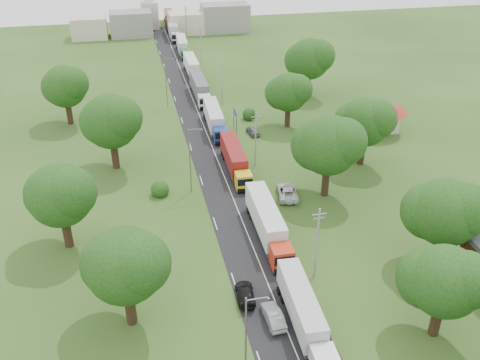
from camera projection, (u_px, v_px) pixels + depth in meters
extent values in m
plane|color=#274617|center=(253.00, 246.00, 65.60)|extent=(260.00, 260.00, 0.00)
cube|color=black|center=(222.00, 172.00, 82.71)|extent=(8.00, 200.00, 0.04)
cylinder|color=slate|center=(236.00, 123.00, 94.53)|extent=(0.12, 0.12, 4.00)
cylinder|color=slate|center=(234.00, 118.00, 96.58)|extent=(0.12, 0.12, 4.00)
cube|color=#162B97|center=(235.00, 112.00, 94.78)|extent=(0.06, 3.00, 1.00)
cube|color=silver|center=(235.00, 112.00, 94.78)|extent=(0.07, 3.10, 0.06)
cylinder|color=gray|center=(317.00, 243.00, 58.48)|extent=(0.24, 0.24, 9.00)
cube|color=gray|center=(319.00, 214.00, 56.65)|extent=(1.60, 0.10, 0.10)
cube|color=gray|center=(319.00, 218.00, 56.89)|extent=(1.20, 0.10, 0.10)
cylinder|color=gray|center=(256.00, 140.00, 82.43)|extent=(0.24, 0.24, 9.00)
cube|color=gray|center=(256.00, 117.00, 80.59)|extent=(1.60, 0.10, 0.10)
cube|color=gray|center=(256.00, 120.00, 80.84)|extent=(1.20, 0.10, 0.10)
cylinder|color=gray|center=(222.00, 83.00, 106.38)|extent=(0.24, 0.24, 9.00)
cube|color=gray|center=(222.00, 64.00, 104.54)|extent=(1.60, 0.10, 0.10)
cube|color=gray|center=(222.00, 66.00, 104.78)|extent=(1.20, 0.10, 0.10)
cylinder|color=gray|center=(201.00, 46.00, 130.33)|extent=(0.24, 0.24, 9.00)
cube|color=gray|center=(200.00, 31.00, 128.49)|extent=(1.60, 0.10, 0.10)
cube|color=gray|center=(200.00, 33.00, 128.73)|extent=(1.20, 0.10, 0.10)
cylinder|color=gray|center=(186.00, 22.00, 154.27)|extent=(0.24, 0.24, 9.00)
cube|color=gray|center=(185.00, 8.00, 152.44)|extent=(1.60, 0.10, 0.10)
cube|color=gray|center=(185.00, 10.00, 152.68)|extent=(1.20, 0.10, 0.10)
cylinder|color=slate|center=(246.00, 343.00, 45.05)|extent=(0.16, 0.16, 10.00)
cube|color=slate|center=(257.00, 299.00, 42.95)|extent=(1.80, 0.10, 0.10)
cube|color=slate|center=(266.00, 299.00, 43.17)|extent=(0.50, 0.22, 0.15)
cylinder|color=slate|center=(190.00, 161.00, 74.99)|extent=(0.16, 0.16, 10.00)
cube|color=slate|center=(195.00, 129.00, 72.89)|extent=(1.80, 0.10, 0.10)
cube|color=slate|center=(201.00, 130.00, 73.11)|extent=(0.50, 0.22, 0.15)
cylinder|color=slate|center=(166.00, 82.00, 104.92)|extent=(0.16, 0.16, 10.00)
cube|color=slate|center=(169.00, 59.00, 102.82)|extent=(1.80, 0.10, 0.10)
cube|color=slate|center=(173.00, 59.00, 103.04)|extent=(0.50, 0.22, 0.15)
cylinder|color=#382616|center=(436.00, 319.00, 51.91)|extent=(1.04, 1.04, 3.85)
sphere|color=#143D10|center=(445.00, 281.00, 49.66)|extent=(7.00, 7.00, 7.00)
sphere|color=#143D10|center=(465.00, 280.00, 48.67)|extent=(5.50, 5.50, 5.50)
sphere|color=#143D10|center=(427.00, 279.00, 50.78)|extent=(6.00, 6.00, 6.00)
cylinder|color=#382616|center=(438.00, 250.00, 61.51)|extent=(1.08, 1.08, 4.20)
sphere|color=#143D10|center=(446.00, 212.00, 59.04)|extent=(7.70, 7.70, 7.70)
sphere|color=#143D10|center=(464.00, 209.00, 57.96)|extent=(6.05, 6.05, 6.05)
sphere|color=#143D10|center=(430.00, 211.00, 60.27)|extent=(6.60, 6.60, 6.60)
cylinder|color=#382616|center=(326.00, 181.00, 75.51)|extent=(1.12, 1.12, 4.55)
sphere|color=#143D10|center=(329.00, 145.00, 72.81)|extent=(8.40, 8.40, 8.40)
sphere|color=#143D10|center=(343.00, 142.00, 71.64)|extent=(6.60, 6.60, 6.60)
sphere|color=#143D10|center=(316.00, 145.00, 74.16)|extent=(7.20, 7.20, 7.20)
cylinder|color=#382616|center=(362.00, 152.00, 84.13)|extent=(1.08, 1.08, 4.20)
sphere|color=#143D10|center=(365.00, 122.00, 81.65)|extent=(7.70, 7.70, 7.70)
sphere|color=#143D10|center=(377.00, 119.00, 80.57)|extent=(6.05, 6.05, 6.05)
sphere|color=#143D10|center=(355.00, 122.00, 82.89)|extent=(6.60, 6.60, 6.60)
cylinder|color=#382616|center=(288.00, 117.00, 97.43)|extent=(1.04, 1.04, 3.85)
sphere|color=#143D10|center=(289.00, 92.00, 95.18)|extent=(7.00, 7.00, 7.00)
sphere|color=#143D10|center=(297.00, 90.00, 94.19)|extent=(5.50, 5.50, 5.50)
sphere|color=#143D10|center=(281.00, 93.00, 96.30)|extent=(6.00, 6.00, 6.00)
cylinder|color=#382616|center=(308.00, 85.00, 111.79)|extent=(1.12, 1.12, 4.55)
sphere|color=#143D10|center=(310.00, 59.00, 109.10)|extent=(8.40, 8.40, 8.40)
sphere|color=#143D10|center=(319.00, 56.00, 107.92)|extent=(6.60, 6.60, 6.60)
sphere|color=#143D10|center=(302.00, 60.00, 110.44)|extent=(7.20, 7.20, 7.20)
cylinder|color=#382616|center=(130.00, 306.00, 53.22)|extent=(1.08, 1.08, 4.20)
sphere|color=#143D10|center=(125.00, 265.00, 50.74)|extent=(7.70, 7.70, 7.70)
sphere|color=#143D10|center=(139.00, 263.00, 49.66)|extent=(6.05, 6.05, 6.05)
sphere|color=#143D10|center=(114.00, 263.00, 51.98)|extent=(6.60, 6.60, 6.60)
cylinder|color=#382616|center=(67.00, 232.00, 64.73)|extent=(1.08, 1.08, 4.20)
sphere|color=#143D10|center=(60.00, 195.00, 62.25)|extent=(7.70, 7.70, 7.70)
sphere|color=#143D10|center=(71.00, 192.00, 61.17)|extent=(6.05, 6.05, 6.05)
sphere|color=#143D10|center=(52.00, 194.00, 63.49)|extent=(6.60, 6.60, 6.60)
cylinder|color=#382616|center=(115.00, 155.00, 82.88)|extent=(1.12, 1.12, 4.55)
sphere|color=#143D10|center=(111.00, 121.00, 80.19)|extent=(8.40, 8.40, 8.40)
sphere|color=#143D10|center=(120.00, 118.00, 79.01)|extent=(6.60, 6.60, 6.60)
sphere|color=#143D10|center=(103.00, 122.00, 81.53)|extent=(7.20, 7.20, 7.20)
cylinder|color=#382616|center=(69.00, 113.00, 98.56)|extent=(1.08, 1.08, 4.20)
sphere|color=#143D10|center=(65.00, 86.00, 96.09)|extent=(7.70, 7.70, 7.70)
sphere|color=#143D10|center=(72.00, 83.00, 95.01)|extent=(6.05, 6.05, 6.05)
sphere|color=#143D10|center=(60.00, 87.00, 97.33)|extent=(6.60, 6.60, 6.60)
cube|color=beige|center=(376.00, 120.00, 95.94)|extent=(7.00, 5.00, 4.00)
cone|color=maroon|center=(378.00, 105.00, 94.54)|extent=(10.08, 10.08, 1.80)
cube|color=gray|center=(131.00, 24.00, 156.12)|extent=(12.00, 8.00, 7.00)
cube|color=beige|center=(186.00, 23.00, 159.37)|extent=(10.00, 8.00, 6.00)
cube|color=gray|center=(225.00, 18.00, 161.14)|extent=(14.00, 8.00, 8.00)
cube|color=beige|center=(89.00, 28.00, 154.10)|extent=(10.00, 8.00, 6.00)
cube|color=beige|center=(150.00, 15.00, 163.85)|extent=(5.00, 5.00, 8.00)
cube|color=slate|center=(301.00, 317.00, 53.85)|extent=(2.61, 10.77, 0.28)
cube|color=silver|center=(301.00, 303.00, 53.28)|extent=(2.81, 11.05, 2.79)
cylinder|color=black|center=(291.00, 298.00, 56.75)|extent=(2.18, 0.93, 0.93)
cylinder|color=black|center=(287.00, 289.00, 57.94)|extent=(2.18, 0.93, 0.93)
cube|color=red|center=(282.00, 257.00, 61.15)|extent=(2.50, 2.50, 2.56)
cube|color=black|center=(285.00, 261.00, 59.91)|extent=(2.36, 0.07, 1.13)
cube|color=slate|center=(284.00, 270.00, 60.63)|extent=(2.26, 0.29, 0.36)
cube|color=slate|center=(266.00, 229.00, 67.67)|extent=(2.58, 11.82, 0.31)
cube|color=silver|center=(265.00, 215.00, 67.04)|extent=(2.79, 12.13, 3.07)
cylinder|color=black|center=(284.00, 269.00, 60.88)|extent=(2.41, 1.02, 1.02)
cylinder|color=black|center=(279.00, 260.00, 62.45)|extent=(2.41, 1.02, 1.02)
cylinder|color=black|center=(259.00, 215.00, 70.86)|extent=(2.41, 1.02, 1.02)
cylinder|color=black|center=(256.00, 209.00, 72.17)|extent=(2.41, 1.02, 1.02)
cube|color=gold|center=(243.00, 181.00, 77.17)|extent=(2.36, 2.36, 2.40)
cube|color=black|center=(245.00, 182.00, 76.02)|extent=(2.21, 0.08, 1.06)
cube|color=slate|center=(245.00, 190.00, 76.69)|extent=(2.12, 0.31, 0.34)
cube|color=slate|center=(234.00, 165.00, 83.29)|extent=(2.50, 11.10, 0.29)
cube|color=maroon|center=(234.00, 154.00, 82.70)|extent=(2.70, 11.39, 2.88)
cylinder|color=black|center=(245.00, 190.00, 76.92)|extent=(2.26, 0.96, 0.96)
cylinder|color=black|center=(242.00, 184.00, 78.40)|extent=(2.26, 0.96, 0.96)
cylinder|color=black|center=(230.00, 157.00, 86.28)|extent=(2.26, 0.96, 0.96)
cylinder|color=black|center=(228.00, 153.00, 87.51)|extent=(2.26, 0.96, 0.96)
cube|color=navy|center=(221.00, 135.00, 91.25)|extent=(2.42, 2.42, 2.42)
cube|color=black|center=(222.00, 136.00, 90.09)|extent=(2.22, 0.12, 1.06)
cube|color=slate|center=(222.00, 143.00, 90.77)|extent=(2.14, 0.35, 0.34)
cube|color=slate|center=(214.00, 124.00, 97.42)|extent=(2.73, 11.22, 0.29)
cube|color=silver|center=(213.00, 115.00, 96.83)|extent=(2.93, 11.52, 2.90)
cylinder|color=black|center=(222.00, 143.00, 91.00)|extent=(2.27, 0.97, 0.97)
cylinder|color=black|center=(220.00, 138.00, 92.49)|extent=(2.27, 0.97, 0.97)
cylinder|color=black|center=(211.00, 119.00, 100.44)|extent=(2.27, 0.97, 0.97)
cylinder|color=black|center=(210.00, 116.00, 101.68)|extent=(2.27, 0.97, 0.97)
cube|color=white|center=(205.00, 101.00, 105.61)|extent=(2.38, 2.38, 2.48)
cube|color=black|center=(205.00, 101.00, 104.42)|extent=(2.28, 0.02, 1.09)
cube|color=slate|center=(206.00, 108.00, 105.12)|extent=(2.18, 0.25, 0.35)
cube|color=slate|center=(199.00, 93.00, 111.93)|extent=(2.30, 11.40, 0.30)
cube|color=#4F5356|center=(199.00, 85.00, 111.32)|extent=(2.50, 11.70, 2.97)
cylinder|color=black|center=(205.00, 108.00, 105.35)|extent=(2.33, 0.99, 0.99)
cylinder|color=black|center=(204.00, 104.00, 106.88)|extent=(2.33, 0.99, 0.99)
cylinder|color=black|center=(197.00, 89.00, 115.02)|extent=(2.33, 0.99, 0.99)
cylinder|color=black|center=(196.00, 87.00, 116.29)|extent=(2.33, 0.99, 0.99)
cube|color=#AE1A25|center=(196.00, 77.00, 119.15)|extent=(2.30, 2.30, 2.39)
cube|color=black|center=(196.00, 77.00, 118.00)|extent=(2.20, 0.02, 1.05)
cube|color=slate|center=(197.00, 83.00, 118.67)|extent=(2.11, 0.25, 0.34)
cube|color=slate|center=(192.00, 71.00, 125.25)|extent=(2.22, 11.02, 0.29)
cube|color=silver|center=(191.00, 64.00, 124.67)|extent=(2.41, 11.31, 2.87)
cylinder|color=black|center=(196.00, 82.00, 118.90)|extent=(2.25, 0.96, 0.96)
cylinder|color=black|center=(195.00, 80.00, 120.37)|extent=(2.25, 0.96, 0.96)
cylinder|color=black|center=(190.00, 68.00, 128.24)|extent=(2.25, 0.96, 0.96)
cylinder|color=black|center=(189.00, 66.00, 129.47)|extent=(2.25, 0.96, 0.96)
cube|color=#2B7531|center=(185.00, 54.00, 135.34)|extent=(2.39, 2.39, 2.38)
cube|color=black|center=(186.00, 54.00, 134.20)|extent=(2.18, 0.13, 1.05)
cube|color=slate|center=(186.00, 59.00, 134.87)|extent=(2.10, 0.35, 0.33)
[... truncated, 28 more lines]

